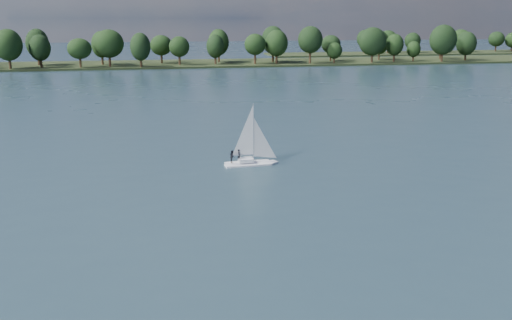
# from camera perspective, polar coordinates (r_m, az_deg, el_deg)

# --- Properties ---
(ground) EXTENTS (700.00, 700.00, 0.00)m
(ground) POSITION_cam_1_polar(r_m,az_deg,el_deg) (128.14, -4.19, 5.65)
(ground) COLOR #233342
(ground) RESTS_ON ground
(far_shore) EXTENTS (660.00, 40.00, 1.50)m
(far_shore) POSITION_cam_1_polar(r_m,az_deg,el_deg) (239.01, -7.81, 9.42)
(far_shore) COLOR black
(far_shore) RESTS_ON ground
(far_shore_back) EXTENTS (220.00, 30.00, 1.40)m
(far_shore_back) POSITION_cam_1_polar(r_m,az_deg,el_deg) (336.36, 20.29, 9.99)
(far_shore_back) COLOR black
(far_shore_back) RESTS_ON ground
(sailboat) EXTENTS (6.51, 2.25, 8.42)m
(sailboat) POSITION_cam_1_polar(r_m,az_deg,el_deg) (73.24, -0.75, 1.24)
(sailboat) COLOR white
(sailboat) RESTS_ON ground
(treeline) EXTENTS (562.74, 73.99, 18.35)m
(treeline) POSITION_cam_1_polar(r_m,az_deg,el_deg) (234.37, -9.51, 11.26)
(treeline) COLOR black
(treeline) RESTS_ON ground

